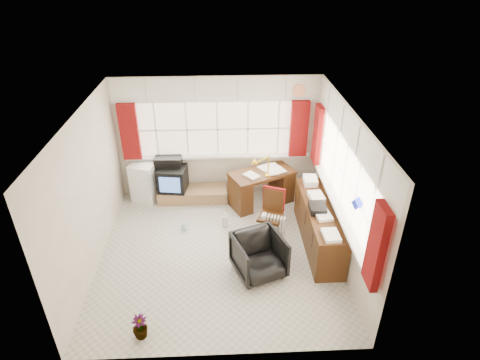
% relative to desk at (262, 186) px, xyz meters
% --- Properties ---
extents(ground, '(4.00, 4.00, 0.00)m').
position_rel_desk_xyz_m(ground, '(-0.86, -1.52, -0.40)').
color(ground, beige).
rests_on(ground, ground).
extents(room_walls, '(4.00, 4.00, 4.00)m').
position_rel_desk_xyz_m(room_walls, '(-0.86, -1.52, 1.10)').
color(room_walls, beige).
rests_on(room_walls, ground).
extents(window_back, '(3.70, 0.12, 3.60)m').
position_rel_desk_xyz_m(window_back, '(-0.86, 0.43, 0.54)').
color(window_back, beige).
rests_on(window_back, room_walls).
extents(window_right, '(0.12, 3.70, 3.60)m').
position_rel_desk_xyz_m(window_right, '(1.09, -1.52, 0.54)').
color(window_right, beige).
rests_on(window_right, room_walls).
extents(curtains, '(3.83, 3.83, 1.15)m').
position_rel_desk_xyz_m(curtains, '(0.07, -0.59, 1.05)').
color(curtains, maroon).
rests_on(curtains, room_walls).
extents(overhead_cabinets, '(3.98, 3.98, 0.48)m').
position_rel_desk_xyz_m(overhead_cabinets, '(0.12, -0.54, 1.85)').
color(overhead_cabinets, white).
rests_on(overhead_cabinets, room_walls).
extents(desk, '(1.39, 1.08, 0.76)m').
position_rel_desk_xyz_m(desk, '(0.00, 0.00, 0.00)').
color(desk, '#492411').
rests_on(desk, ground).
extents(desk_lamp, '(0.18, 0.16, 0.45)m').
position_rel_desk_xyz_m(desk_lamp, '(0.10, -0.15, 0.63)').
color(desk_lamp, yellow).
rests_on(desk_lamp, desk).
extents(task_chair, '(0.53, 0.54, 0.96)m').
position_rel_desk_xyz_m(task_chair, '(0.08, -1.07, 0.11)').
color(task_chair, black).
rests_on(task_chair, ground).
extents(office_chair, '(0.95, 0.97, 0.69)m').
position_rel_desk_xyz_m(office_chair, '(-0.23, -2.03, -0.06)').
color(office_chair, black).
rests_on(office_chair, ground).
extents(radiator, '(0.40, 0.27, 0.56)m').
position_rel_desk_xyz_m(radiator, '(0.11, -1.28, -0.17)').
color(radiator, white).
rests_on(radiator, ground).
extents(credenza, '(0.50, 2.00, 0.85)m').
position_rel_desk_xyz_m(credenza, '(0.87, -1.32, -0.01)').
color(credenza, '#492411').
rests_on(credenza, ground).
extents(file_tray, '(0.27, 0.34, 0.11)m').
position_rel_desk_xyz_m(file_tray, '(0.78, -1.42, 0.40)').
color(file_tray, black).
rests_on(file_tray, credenza).
extents(tv_bench, '(1.40, 0.50, 0.25)m').
position_rel_desk_xyz_m(tv_bench, '(-1.41, 0.20, -0.28)').
color(tv_bench, '#A07350').
rests_on(tv_bench, ground).
extents(crt_tv, '(0.61, 0.57, 0.49)m').
position_rel_desk_xyz_m(crt_tv, '(-1.79, 0.21, 0.09)').
color(crt_tv, black).
rests_on(crt_tv, tv_bench).
extents(hifi_stack, '(0.66, 0.43, 0.67)m').
position_rel_desk_xyz_m(hifi_stack, '(-1.86, 0.38, 0.16)').
color(hifi_stack, black).
rests_on(hifi_stack, tv_bench).
extents(mini_fridge, '(0.60, 0.61, 0.82)m').
position_rel_desk_xyz_m(mini_fridge, '(-2.36, 0.28, 0.01)').
color(mini_fridge, white).
rests_on(mini_fridge, ground).
extents(spray_bottle_a, '(0.12, 0.12, 0.31)m').
position_rel_desk_xyz_m(spray_bottle_a, '(-0.75, -0.76, -0.25)').
color(spray_bottle_a, white).
rests_on(spray_bottle_a, ground).
extents(spray_bottle_b, '(0.11, 0.11, 0.18)m').
position_rel_desk_xyz_m(spray_bottle_b, '(-1.51, -0.83, -0.31)').
color(spray_bottle_b, '#95DECD').
rests_on(spray_bottle_b, ground).
extents(flower_vase, '(0.23, 0.23, 0.36)m').
position_rel_desk_xyz_m(flower_vase, '(-1.91, -3.19, -0.22)').
color(flower_vase, black).
rests_on(flower_vase, ground).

